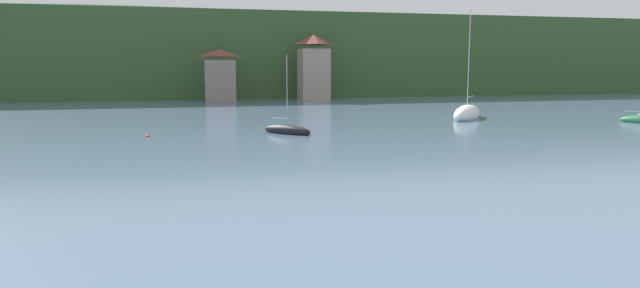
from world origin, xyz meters
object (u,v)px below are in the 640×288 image
Objects in this scene: shore_building_eastcentral at (314,69)px; sailboat_far_5 at (467,114)px; shore_building_central at (220,76)px; sailboat_far_7 at (287,131)px; mooring_buoy_far at (148,137)px.

sailboat_far_5 reaches higher than shore_building_eastcentral.
shore_building_eastcentral is at bearing 2.66° from shore_building_central.
shore_building_central is at bearing 143.23° from sailboat_far_7.
mooring_buoy_far is at bearing -118.87° from shore_building_eastcentral.
sailboat_far_7 is (-13.86, -47.48, -5.26)m from shore_building_eastcentral.
shore_building_eastcentral is at bearing 123.87° from sailboat_far_7.
sailboat_far_5 is 32.10× the size of mooring_buoy_far.
shore_building_eastcentral reaches higher than mooring_buoy_far.
sailboat_far_7 is at bearing -106.27° from shore_building_eastcentral.
shore_building_eastcentral reaches higher than shore_building_central.
sailboat_far_5 is 35.70m from mooring_buoy_far.
mooring_buoy_far is (-34.70, -8.35, -0.51)m from sailboat_far_5.
shore_building_central is 47.40m from mooring_buoy_far.
shore_building_eastcentral is at bearing -126.42° from sailboat_far_5.
shore_building_central is 0.68× the size of sailboat_far_5.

